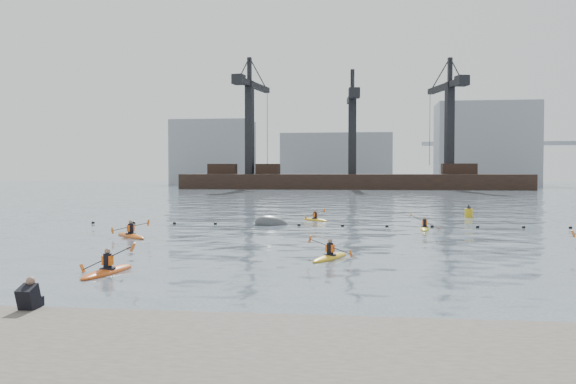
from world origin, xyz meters
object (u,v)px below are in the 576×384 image
Objects in this scene: kayaker_1 at (330,256)px; nav_buoy at (469,213)px; mooring_buoy at (272,225)px; kayaker_2 at (131,235)px; kayaker_0 at (108,271)px; kayaker_5 at (315,219)px; kayaker_3 at (425,228)px.

nav_buoy is at bearing 91.20° from kayaker_1.
nav_buoy is at bearing 30.81° from mooring_buoy.
kayaker_2 is 1.16× the size of mooring_buoy.
kayaker_2 is at bearing 115.88° from kayaker_0.
kayaker_0 is at bearing -98.27° from mooring_buoy.
kayaker_1 is at bearing -76.13° from kayaker_2.
kayaker_0 reaches higher than kayaker_1.
kayaker_2 is 1.17× the size of kayaker_5.
kayaker_0 reaches higher than kayaker_3.
kayaker_0 is 1.34× the size of mooring_buoy.
mooring_buoy is at bearing -166.64° from kayaker_5.
nav_buoy is at bearing 72.84° from kayaker_3.
kayaker_5 is at bearing -158.53° from nav_buoy.
mooring_buoy is at bearing 174.85° from kayaker_3.
kayaker_3 is (17.25, 6.71, -0.02)m from kayaker_2.
kayaker_3 is at bearing 62.65° from kayaker_0.
kayaker_3 is at bearing -112.86° from nav_buoy.
mooring_buoy is (3.02, 20.78, -0.10)m from kayaker_0.
mooring_buoy is 17.39m from nav_buoy.
kayaker_0 is at bearing -116.69° from kayaker_2.
kayaker_2 is 11.10m from mooring_buoy.
kayaker_3 is 1.16× the size of mooring_buoy.
nav_buoy reaches higher than kayaker_5.
kayaker_5 is at bearing 119.37° from kayaker_1.
kayaker_5 is 13.12m from nav_buoy.
kayaker_5 is 2.09× the size of nav_buoy.
kayaker_2 is 1.00× the size of kayaker_3.
kayaker_1 is 15.01m from kayaker_3.
kayaker_2 is 2.45× the size of nav_buoy.
kayaker_0 reaches higher than kayaker_5.
kayaker_2 is at bearing -141.14° from nav_buoy.
mooring_buoy is at bearing 130.25° from kayaker_1.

